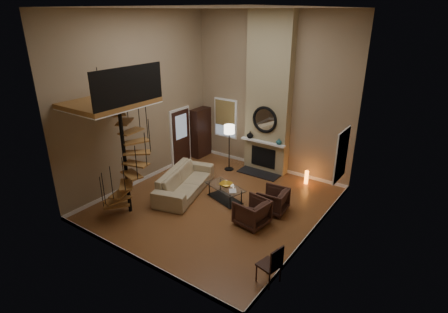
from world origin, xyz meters
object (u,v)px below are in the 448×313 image
Objects in this scene: sofa at (185,181)px; accent_lamp at (306,177)px; armchair_near at (275,201)px; side_chair at (272,264)px; hutch at (201,133)px; armchair_far at (254,213)px; coffee_table at (225,191)px; floor_lamp at (229,133)px.

sofa is 4.07m from accent_lamp.
side_chair is at bearing 20.65° from armchair_near.
side_chair is (5.81, -4.96, -0.42)m from hutch.
armchair_far reaches higher than armchair_near.
sofa is at bearing -60.97° from hutch.
coffee_table is at bearing -40.63° from hutch.
floor_lamp reaches higher than accent_lamp.
armchair_near is at bearing -90.67° from accent_lamp.
sofa is (1.57, -2.82, -0.55)m from hutch.
side_chair is (4.24, -2.13, 0.13)m from sofa.
armchair_far is at bearing -25.87° from coffee_table.
accent_lamp is (1.62, 2.46, -0.03)m from coffee_table.
accent_lamp is at bearing 56.56° from coffee_table.
accent_lamp reaches higher than coffee_table.
hutch reaches higher than coffee_table.
side_chair is (2.91, -2.47, 0.24)m from coffee_table.
armchair_far is (-0.15, -0.93, 0.00)m from armchair_near.
armchair_near is 0.56× the size of coffee_table.
side_chair is at bearing -47.30° from floor_lamp.
armchair_far is (4.34, -3.19, -0.60)m from hutch.
hutch is at bearing 139.53° from side_chair.
armchair_far is 3.88m from floor_lamp.
hutch is 0.74× the size of sofa.
accent_lamp is (2.80, 0.49, -1.16)m from floor_lamp.
armchair_near is 0.95m from armchair_far.
sofa is 3.34× the size of armchair_near.
hutch is at bearing 139.37° from coffee_table.
armchair_far is at bearing -14.66° from armchair_near.
coffee_table is at bearing 139.70° from side_chair.
sofa is 4.75m from side_chair.
armchair_far is 0.59× the size of coffee_table.
coffee_table is (2.90, -2.49, -0.67)m from hutch.
sofa is at bearing -84.27° from armchair_near.
armchair_far reaches higher than accent_lamp.
sofa is at bearing -165.93° from coffee_table.
armchair_near is at bearing 178.56° from armchair_far.
sofa is at bearing 153.30° from side_chair.
armchair_near is 0.84× the size of side_chair.
side_chair is at bearing 47.66° from armchair_far.
sofa is at bearing -89.54° from armchair_far.
sofa reaches higher than coffee_table.
hutch is 4.57m from accent_lamp.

